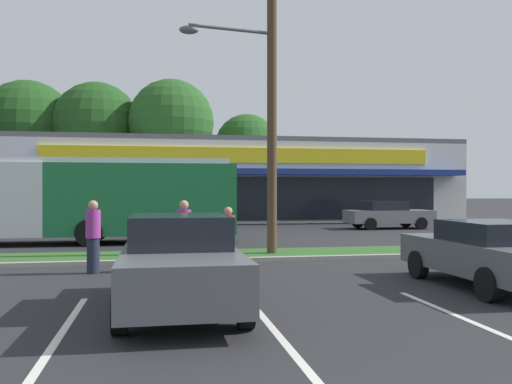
% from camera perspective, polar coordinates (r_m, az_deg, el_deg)
% --- Properties ---
extents(grass_median, '(56.00, 2.20, 0.12)m').
position_cam_1_polar(grass_median, '(16.83, -6.47, -6.59)').
color(grass_median, '#2D5B23').
rests_on(grass_median, ground_plane).
extents(curb_lip, '(56.00, 0.24, 0.12)m').
position_cam_1_polar(curb_lip, '(15.62, -6.17, -7.12)').
color(curb_lip, '#99968C').
rests_on(curb_lip, ground_plane).
extents(parking_stripe_0, '(0.12, 4.80, 0.01)m').
position_cam_1_polar(parking_stripe_0, '(8.67, -19.44, -13.45)').
color(parking_stripe_0, silver).
rests_on(parking_stripe_0, ground_plane).
extents(parking_stripe_1, '(0.12, 4.80, 0.01)m').
position_cam_1_polar(parking_stripe_1, '(8.29, 1.81, -14.08)').
color(parking_stripe_1, silver).
rests_on(parking_stripe_1, ground_plane).
extents(parking_stripe_2, '(0.12, 4.80, 0.01)m').
position_cam_1_polar(parking_stripe_2, '(9.39, 21.36, -12.39)').
color(parking_stripe_2, silver).
rests_on(parking_stripe_2, ground_plane).
extents(storefront_building, '(29.56, 12.03, 5.38)m').
position_cam_1_polar(storefront_building, '(38.36, -2.52, 1.16)').
color(storefront_building, silver).
rests_on(storefront_building, ground_plane).
extents(tree_left, '(7.93, 7.93, 11.25)m').
position_cam_1_polar(tree_left, '(50.03, -22.65, 6.18)').
color(tree_left, '#473323').
rests_on(tree_left, ground_plane).
extents(tree_mid_left, '(7.31, 7.31, 11.02)m').
position_cam_1_polar(tree_mid_left, '(47.70, -16.28, 6.57)').
color(tree_mid_left, '#473323').
rests_on(tree_mid_left, ground_plane).
extents(tree_mid, '(6.95, 6.95, 11.08)m').
position_cam_1_polar(tree_mid, '(45.47, -8.81, 7.19)').
color(tree_mid, '#473323').
rests_on(tree_mid, ground_plane).
extents(tree_mid_right, '(5.62, 5.62, 8.69)m').
position_cam_1_polar(tree_mid_right, '(47.96, -0.94, 4.76)').
color(tree_mid_right, '#473323').
rests_on(tree_mid_right, ground_plane).
extents(utility_pole, '(3.12, 2.39, 9.52)m').
position_cam_1_polar(utility_pole, '(17.02, 1.19, 10.53)').
color(utility_pole, '#4C3826').
rests_on(utility_pole, ground_plane).
extents(city_bus, '(12.78, 2.75, 3.25)m').
position_cam_1_polar(city_bus, '(22.05, -19.08, -0.55)').
color(city_bus, '#196638').
rests_on(city_bus, ground_plane).
extents(car_1, '(4.12, 1.98, 1.59)m').
position_cam_1_polar(car_1, '(28.34, -19.55, -2.33)').
color(car_1, '#9E998C').
rests_on(car_1, ground_plane).
extents(car_2, '(2.02, 4.71, 1.61)m').
position_cam_1_polar(car_2, '(9.56, -7.96, -7.21)').
color(car_2, '#515459').
rests_on(car_2, ground_plane).
extents(car_3, '(1.98, 4.42, 1.40)m').
position_cam_1_polar(car_3, '(12.52, 23.08, -5.83)').
color(car_3, '#515459').
rests_on(car_3, ground_plane).
extents(car_5, '(4.50, 2.02, 1.47)m').
position_cam_1_polar(car_5, '(29.94, 13.56, -2.28)').
color(car_5, slate).
rests_on(car_5, ground_plane).
extents(pedestrian_near_bench, '(0.33, 0.33, 1.63)m').
position_cam_1_polar(pedestrian_near_bench, '(13.82, -2.91, -4.92)').
color(pedestrian_near_bench, black).
rests_on(pedestrian_near_bench, ground_plane).
extents(pedestrian_by_pole, '(0.36, 0.36, 1.79)m').
position_cam_1_polar(pedestrian_by_pole, '(14.02, -7.52, -4.50)').
color(pedestrian_by_pole, '#1E2338').
rests_on(pedestrian_by_pole, ground_plane).
extents(pedestrian_mid, '(0.36, 0.36, 1.80)m').
position_cam_1_polar(pedestrian_mid, '(14.09, -16.59, -4.48)').
color(pedestrian_mid, '#1E2338').
rests_on(pedestrian_mid, ground_plane).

